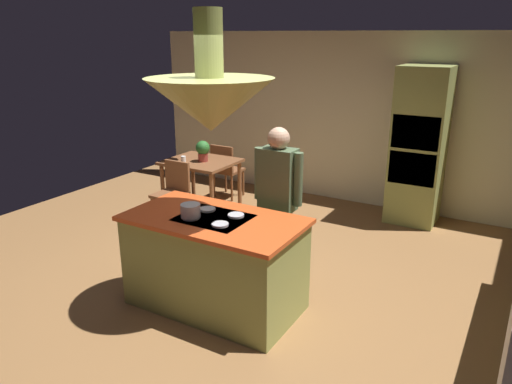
{
  "coord_description": "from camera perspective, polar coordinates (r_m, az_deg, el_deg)",
  "views": [
    {
      "loc": [
        2.41,
        -3.56,
        2.5
      ],
      "look_at": [
        0.1,
        0.4,
        1.0
      ],
      "focal_mm": 33.89,
      "sensor_mm": 36.0,
      "label": 1
    }
  ],
  "objects": [
    {
      "name": "chair_facing_island",
      "position": [
        6.64,
        -9.74,
        0.36
      ],
      "size": [
        0.4,
        0.4,
        0.87
      ],
      "color": "brown",
      "rests_on": "ground"
    },
    {
      "name": "cooking_pot_on_cooktop",
      "position": [
        4.4,
        -7.74,
        -2.18
      ],
      "size": [
        0.18,
        0.18,
        0.12
      ],
      "primitive_type": "cylinder",
      "color": "#B2B2B7",
      "rests_on": "kitchen_island"
    },
    {
      "name": "potted_plant_on_table",
      "position": [
        6.96,
        -6.3,
        4.97
      ],
      "size": [
        0.2,
        0.2,
        0.3
      ],
      "color": "#99382D",
      "rests_on": "dining_table"
    },
    {
      "name": "person_at_island",
      "position": [
        4.86,
        2.59,
        -0.54
      ],
      "size": [
        0.53,
        0.22,
        1.65
      ],
      "color": "tan",
      "rests_on": "ground"
    },
    {
      "name": "cup_on_table",
      "position": [
        6.97,
        -8.57,
        3.85
      ],
      "size": [
        0.07,
        0.07,
        0.09
      ],
      "primitive_type": "cylinder",
      "color": "white",
      "rests_on": "dining_table"
    },
    {
      "name": "oven_tower",
      "position": [
        6.89,
        18.65,
        5.11
      ],
      "size": [
        0.66,
        0.62,
        2.12
      ],
      "color": "#8C934C",
      "rests_on": "ground"
    },
    {
      "name": "kitchen_island",
      "position": [
        4.61,
        -4.88,
        -8.24
      ],
      "size": [
        1.65,
        0.9,
        0.93
      ],
      "color": "#8C934C",
      "rests_on": "ground"
    },
    {
      "name": "dining_table",
      "position": [
        7.08,
        -6.51,
        2.86
      ],
      "size": [
        0.99,
        0.84,
        0.76
      ],
      "color": "brown",
      "rests_on": "ground"
    },
    {
      "name": "chair_by_back_wall",
      "position": [
        7.62,
        -3.61,
        2.91
      ],
      "size": [
        0.4,
        0.4,
        0.87
      ],
      "rotation": [
        0.0,
        0.0,
        3.14
      ],
      "color": "brown",
      "rests_on": "ground"
    },
    {
      "name": "ground",
      "position": [
        4.98,
        -3.39,
        -12.09
      ],
      "size": [
        8.16,
        8.16,
        0.0
      ],
      "primitive_type": "plane",
      "color": "olive"
    },
    {
      "name": "wall_back",
      "position": [
        7.52,
        11.22,
        8.4
      ],
      "size": [
        6.8,
        0.1,
        2.55
      ],
      "primitive_type": "cube",
      "color": "beige",
      "rests_on": "ground"
    },
    {
      "name": "range_hood",
      "position": [
        4.17,
        -5.43,
        10.59
      ],
      "size": [
        1.1,
        1.1,
        1.0
      ],
      "color": "#8C934C"
    },
    {
      "name": "pendant_light_over_table",
      "position": [
        6.87,
        -6.87,
        12.66
      ],
      "size": [
        0.32,
        0.32,
        0.82
      ],
      "color": "#E0B266"
    }
  ]
}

